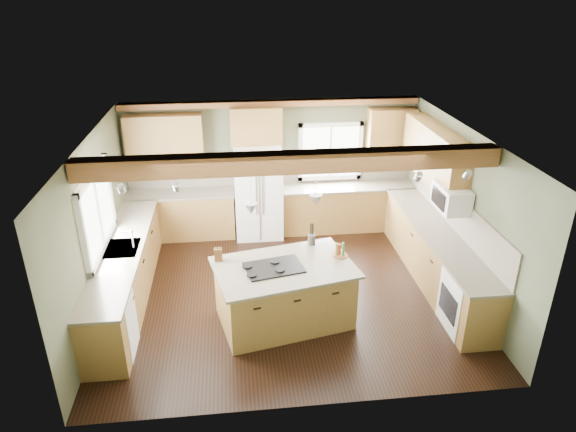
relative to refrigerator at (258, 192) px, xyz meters
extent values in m
plane|color=black|center=(0.30, -2.12, -0.90)|extent=(5.60, 5.60, 0.00)
plane|color=silver|center=(0.30, -2.12, 1.70)|extent=(5.60, 5.60, 0.00)
plane|color=#474C36|center=(0.30, 0.38, 0.40)|extent=(5.60, 0.00, 5.60)
plane|color=#474C36|center=(-2.50, -2.12, 0.40)|extent=(0.00, 5.00, 5.00)
plane|color=#474C36|center=(3.10, -2.12, 0.40)|extent=(0.00, 5.00, 5.00)
cube|color=brown|center=(0.30, -2.89, 1.57)|extent=(5.55, 0.26, 0.26)
cube|color=brown|center=(0.30, 0.28, 1.64)|extent=(5.55, 0.20, 0.10)
cube|color=brown|center=(0.30, 0.36, 0.31)|extent=(5.58, 0.03, 0.58)
cube|color=brown|center=(3.08, -2.07, 0.31)|extent=(0.03, 3.70, 0.58)
cube|color=brown|center=(-1.49, 0.08, -0.46)|extent=(2.02, 0.60, 0.88)
cube|color=#464033|center=(-1.49, 0.08, 0.00)|extent=(2.06, 0.64, 0.04)
cube|color=brown|center=(1.79, 0.08, -0.46)|extent=(2.62, 0.60, 0.88)
cube|color=#464033|center=(1.79, 0.08, 0.00)|extent=(2.66, 0.64, 0.04)
cube|color=brown|center=(-2.20, -2.07, -0.46)|extent=(0.60, 3.70, 0.88)
cube|color=#464033|center=(-2.20, -2.07, 0.00)|extent=(0.64, 3.74, 0.04)
cube|color=brown|center=(2.80, -2.07, -0.46)|extent=(0.60, 3.70, 0.88)
cube|color=#464033|center=(2.80, -2.07, 0.00)|extent=(0.64, 3.74, 0.04)
cube|color=brown|center=(-1.69, 0.21, 1.05)|extent=(1.40, 0.35, 0.90)
cube|color=brown|center=(0.00, 0.21, 1.25)|extent=(0.96, 0.35, 0.70)
cube|color=brown|center=(2.92, -1.22, 1.05)|extent=(0.35, 2.20, 0.90)
cube|color=brown|center=(2.60, 0.21, 1.05)|extent=(0.90, 0.35, 0.90)
cube|color=white|center=(-2.48, -2.07, 0.65)|extent=(0.04, 1.60, 1.05)
cube|color=white|center=(1.45, 0.36, 0.65)|extent=(1.10, 0.04, 1.00)
cube|color=#262628|center=(-2.20, -2.07, 0.01)|extent=(0.50, 0.65, 0.03)
cylinder|color=#B2B2B7|center=(-2.02, -2.07, 0.15)|extent=(0.02, 0.02, 0.28)
cube|color=white|center=(-2.19, -3.37, -0.47)|extent=(0.60, 0.60, 0.84)
cube|color=white|center=(2.79, -3.37, -0.47)|extent=(0.60, 0.72, 0.84)
cube|color=white|center=(2.88, -2.17, 0.65)|extent=(0.40, 0.70, 0.38)
cone|color=#B2B2B7|center=(-0.25, -2.99, 0.98)|extent=(0.18, 0.18, 0.16)
cone|color=#B2B2B7|center=(0.64, -2.79, 0.98)|extent=(0.18, 0.18, 0.16)
cube|color=white|center=(0.00, 0.00, 0.00)|extent=(0.90, 0.74, 1.80)
cube|color=brown|center=(0.20, -2.89, -0.46)|extent=(2.02, 1.48, 0.88)
cube|color=#464033|center=(0.20, -2.89, 0.00)|extent=(2.17, 1.62, 0.04)
cube|color=black|center=(0.05, -2.92, 0.03)|extent=(0.89, 0.68, 0.02)
cube|color=#56321A|center=(-0.73, -2.61, 0.11)|extent=(0.12, 0.09, 0.19)
cylinder|color=#38322C|center=(0.69, -2.26, 0.10)|extent=(0.15, 0.15, 0.16)
camera|label=1|loc=(-0.46, -9.16, 3.73)|focal=32.00mm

